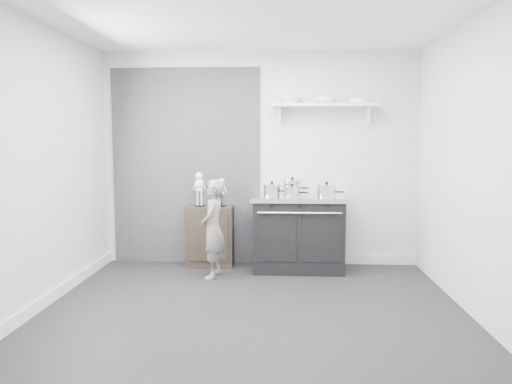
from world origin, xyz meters
TOP-DOWN VIEW (x-y plane):
  - ground at (0.00, 0.00)m, footprint 4.00×4.00m
  - room_shell at (-0.09, 0.15)m, footprint 4.02×3.62m
  - wall_shelf at (0.80, 1.68)m, footprint 1.30×0.26m
  - stove at (0.48, 1.48)m, footprint 1.14×0.71m
  - side_cabinet at (-0.62, 1.61)m, footprint 0.58×0.34m
  - child at (-0.51, 1.07)m, footprint 0.32×0.45m
  - pot_front_left at (0.16, 1.38)m, footprint 0.29×0.20m
  - pot_back_left at (0.41, 1.59)m, footprint 0.32×0.24m
  - pot_front_right at (0.81, 1.29)m, footprint 0.31×0.23m
  - pot_front_center at (0.40, 1.32)m, footprint 0.29×0.20m
  - skeleton_full at (-0.75, 1.61)m, footprint 0.14×0.09m
  - skeleton_torso at (-0.47, 1.61)m, footprint 0.12×0.07m
  - bowl_large at (0.38, 1.67)m, footprint 0.28×0.28m
  - bowl_small at (0.82, 1.67)m, footprint 0.24×0.24m
  - plate_stack at (1.24, 1.67)m, footprint 0.26×0.26m

SIDE VIEW (x-z plane):
  - ground at x=0.00m, z-range 0.00..0.00m
  - side_cabinet at x=-0.62m, z-range 0.00..0.76m
  - stove at x=0.48m, z-range 0.00..0.92m
  - child at x=-0.51m, z-range 0.00..1.14m
  - skeleton_torso at x=-0.47m, z-range 0.76..1.17m
  - pot_front_center at x=0.40m, z-range 0.90..1.06m
  - pot_front_left at x=0.16m, z-range 0.90..1.08m
  - pot_front_right at x=0.81m, z-range 0.90..1.09m
  - pot_back_left at x=0.41m, z-range 0.90..1.12m
  - skeleton_full at x=-0.75m, z-range 0.76..1.26m
  - room_shell at x=-0.09m, z-range 0.28..2.99m
  - wall_shelf at x=0.80m, z-range 1.89..2.13m
  - plate_stack at x=1.24m, z-range 2.04..2.10m
  - bowl_large at x=0.38m, z-range 2.04..2.11m
  - bowl_small at x=0.82m, z-range 2.04..2.11m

